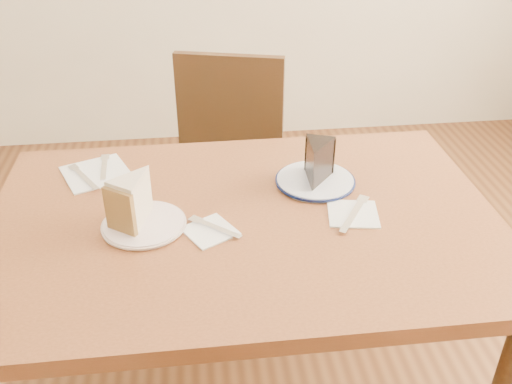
% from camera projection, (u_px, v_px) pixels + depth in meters
% --- Properties ---
extents(table, '(1.20, 0.80, 0.75)m').
position_uv_depth(table, '(245.00, 249.00, 1.39)').
color(table, '#5B2E18').
rests_on(table, ground).
extents(chair_far, '(0.54, 0.54, 0.90)m').
position_uv_depth(chair_far, '(224.00, 179.00, 1.99)').
color(chair_far, black).
rests_on(chair_far, ground).
extents(plate_cream, '(0.18, 0.18, 0.01)m').
position_uv_depth(plate_cream, '(144.00, 224.00, 1.30)').
color(plate_cream, white).
rests_on(plate_cream, table).
extents(plate_navy, '(0.20, 0.20, 0.01)m').
position_uv_depth(plate_navy, '(315.00, 181.00, 1.47)').
color(plate_navy, white).
rests_on(plate_navy, table).
extents(carrot_cake, '(0.12, 0.13, 0.10)m').
position_uv_depth(carrot_cake, '(137.00, 200.00, 1.29)').
color(carrot_cake, beige).
rests_on(carrot_cake, plate_cream).
extents(chocolate_cake, '(0.11, 0.12, 0.09)m').
position_uv_depth(chocolate_cake, '(316.00, 165.00, 1.43)').
color(chocolate_cake, black).
rests_on(chocolate_cake, plate_navy).
extents(napkin_cream, '(0.14, 0.14, 0.00)m').
position_uv_depth(napkin_cream, '(210.00, 231.00, 1.29)').
color(napkin_cream, white).
rests_on(napkin_cream, table).
extents(napkin_navy, '(0.13, 0.13, 0.00)m').
position_uv_depth(napkin_navy, '(353.00, 214.00, 1.35)').
color(napkin_navy, white).
rests_on(napkin_navy, table).
extents(napkin_spare, '(0.21, 0.21, 0.00)m').
position_uv_depth(napkin_spare, '(96.00, 173.00, 1.51)').
color(napkin_spare, white).
rests_on(napkin_spare, table).
extents(fork_cream, '(0.12, 0.10, 0.00)m').
position_uv_depth(fork_cream, '(216.00, 228.00, 1.29)').
color(fork_cream, silver).
rests_on(fork_cream, napkin_cream).
extents(knife_navy, '(0.11, 0.15, 0.00)m').
position_uv_depth(knife_navy, '(354.00, 214.00, 1.34)').
color(knife_navy, silver).
rests_on(knife_navy, napkin_navy).
extents(fork_spare, '(0.02, 0.14, 0.00)m').
position_uv_depth(fork_spare, '(104.00, 167.00, 1.53)').
color(fork_spare, silver).
rests_on(fork_spare, napkin_spare).
extents(knife_spare, '(0.10, 0.14, 0.00)m').
position_uv_depth(knife_spare, '(84.00, 177.00, 1.49)').
color(knife_spare, silver).
rests_on(knife_spare, napkin_spare).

